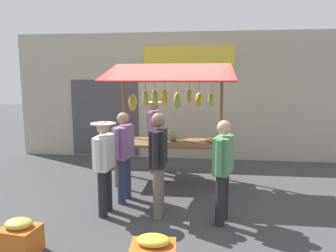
{
  "coord_description": "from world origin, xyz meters",
  "views": [
    {
      "loc": [
        -0.69,
        6.21,
        2.13
      ],
      "look_at": [
        0.0,
        0.3,
        1.25
      ],
      "focal_mm": 32.9,
      "sensor_mm": 36.0,
      "label": 1
    }
  ],
  "objects_px": {
    "market_stall": "(169,109)",
    "produce_crate_near": "(153,251)",
    "shopper_in_grey_tee": "(223,165)",
    "vendor_with_sunhat": "(154,130)",
    "shopper_with_shopping_bag": "(158,157)",
    "shopper_with_ponytail": "(124,151)",
    "produce_crate_side": "(20,237)",
    "shopper_in_striped_shirt": "(104,161)"
  },
  "relations": [
    {
      "from": "market_stall",
      "to": "shopper_with_ponytail",
      "type": "height_order",
      "value": "market_stall"
    },
    {
      "from": "shopper_in_striped_shirt",
      "to": "shopper_with_shopping_bag",
      "type": "xyz_separation_m",
      "value": [
        -0.86,
        -0.06,
        0.07
      ]
    },
    {
      "from": "vendor_with_sunhat",
      "to": "shopper_in_striped_shirt",
      "type": "bearing_deg",
      "value": -8.57
    },
    {
      "from": "market_stall",
      "to": "shopper_with_shopping_bag",
      "type": "relative_size",
      "value": 1.52
    },
    {
      "from": "produce_crate_side",
      "to": "shopper_in_grey_tee",
      "type": "bearing_deg",
      "value": -155.3
    },
    {
      "from": "vendor_with_sunhat",
      "to": "shopper_in_striped_shirt",
      "type": "relative_size",
      "value": 1.11
    },
    {
      "from": "market_stall",
      "to": "vendor_with_sunhat",
      "type": "distance_m",
      "value": 0.98
    },
    {
      "from": "shopper_in_grey_tee",
      "to": "produce_crate_side",
      "type": "xyz_separation_m",
      "value": [
        2.54,
        1.17,
        -0.69
      ]
    },
    {
      "from": "shopper_with_ponytail",
      "to": "shopper_with_shopping_bag",
      "type": "height_order",
      "value": "shopper_with_shopping_bag"
    },
    {
      "from": "shopper_with_ponytail",
      "to": "shopper_with_shopping_bag",
      "type": "xyz_separation_m",
      "value": [
        -0.69,
        0.51,
        0.03
      ]
    },
    {
      "from": "shopper_in_striped_shirt",
      "to": "produce_crate_side",
      "type": "relative_size",
      "value": 3.07
    },
    {
      "from": "market_stall",
      "to": "vendor_with_sunhat",
      "type": "xyz_separation_m",
      "value": [
        0.43,
        -0.68,
        -0.56
      ]
    },
    {
      "from": "vendor_with_sunhat",
      "to": "shopper_with_shopping_bag",
      "type": "bearing_deg",
      "value": 12.02
    },
    {
      "from": "shopper_with_shopping_bag",
      "to": "produce_crate_side",
      "type": "bearing_deg",
      "value": 130.51
    },
    {
      "from": "shopper_with_ponytail",
      "to": "market_stall",
      "type": "bearing_deg",
      "value": -22.26
    },
    {
      "from": "shopper_in_striped_shirt",
      "to": "produce_crate_near",
      "type": "distance_m",
      "value": 1.78
    },
    {
      "from": "market_stall",
      "to": "produce_crate_near",
      "type": "relative_size",
      "value": 4.52
    },
    {
      "from": "shopper_in_striped_shirt",
      "to": "market_stall",
      "type": "bearing_deg",
      "value": -24.82
    },
    {
      "from": "shopper_with_shopping_bag",
      "to": "vendor_with_sunhat",
      "type": "bearing_deg",
      "value": 11.31
    },
    {
      "from": "vendor_with_sunhat",
      "to": "produce_crate_side",
      "type": "xyz_separation_m",
      "value": [
        1.09,
        3.64,
        -0.79
      ]
    },
    {
      "from": "shopper_in_grey_tee",
      "to": "vendor_with_sunhat",
      "type": "bearing_deg",
      "value": 46.58
    },
    {
      "from": "shopper_in_striped_shirt",
      "to": "produce_crate_side",
      "type": "bearing_deg",
      "value": 152.36
    },
    {
      "from": "produce_crate_side",
      "to": "shopper_with_shopping_bag",
      "type": "bearing_deg",
      "value": -139.81
    },
    {
      "from": "produce_crate_near",
      "to": "shopper_in_grey_tee",
      "type": "bearing_deg",
      "value": -125.16
    },
    {
      "from": "produce_crate_near",
      "to": "produce_crate_side",
      "type": "height_order",
      "value": "produce_crate_side"
    },
    {
      "from": "vendor_with_sunhat",
      "to": "shopper_in_striped_shirt",
      "type": "height_order",
      "value": "vendor_with_sunhat"
    },
    {
      "from": "vendor_with_sunhat",
      "to": "shopper_with_ponytail",
      "type": "height_order",
      "value": "vendor_with_sunhat"
    },
    {
      "from": "market_stall",
      "to": "produce_crate_side",
      "type": "bearing_deg",
      "value": 62.62
    },
    {
      "from": "shopper_in_grey_tee",
      "to": "produce_crate_side",
      "type": "bearing_deg",
      "value": 130.96
    },
    {
      "from": "market_stall",
      "to": "shopper_in_striped_shirt",
      "type": "height_order",
      "value": "market_stall"
    },
    {
      "from": "vendor_with_sunhat",
      "to": "produce_crate_near",
      "type": "relative_size",
      "value": 3.04
    },
    {
      "from": "shopper_with_ponytail",
      "to": "shopper_with_shopping_bag",
      "type": "distance_m",
      "value": 0.86
    },
    {
      "from": "shopper_in_grey_tee",
      "to": "produce_crate_side",
      "type": "distance_m",
      "value": 2.88
    },
    {
      "from": "shopper_with_ponytail",
      "to": "shopper_with_shopping_bag",
      "type": "bearing_deg",
      "value": -118.04
    },
    {
      "from": "vendor_with_sunhat",
      "to": "produce_crate_near",
      "type": "distance_m",
      "value": 3.82
    },
    {
      "from": "shopper_in_striped_shirt",
      "to": "produce_crate_side",
      "type": "distance_m",
      "value": 1.57
    },
    {
      "from": "shopper_in_grey_tee",
      "to": "shopper_with_shopping_bag",
      "type": "bearing_deg",
      "value": 98.26
    },
    {
      "from": "shopper_with_ponytail",
      "to": "produce_crate_near",
      "type": "xyz_separation_m",
      "value": [
        -0.83,
        1.86,
        -0.75
      ]
    },
    {
      "from": "shopper_in_striped_shirt",
      "to": "produce_crate_side",
      "type": "xyz_separation_m",
      "value": [
        0.69,
        1.25,
        -0.67
      ]
    },
    {
      "from": "market_stall",
      "to": "produce_crate_near",
      "type": "height_order",
      "value": "market_stall"
    },
    {
      "from": "shopper_with_ponytail",
      "to": "shopper_in_grey_tee",
      "type": "bearing_deg",
      "value": -102.76
    },
    {
      "from": "market_stall",
      "to": "produce_crate_near",
      "type": "xyz_separation_m",
      "value": [
        -0.15,
        3.0,
        -1.39
      ]
    }
  ]
}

